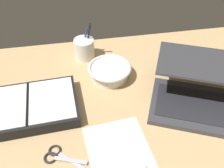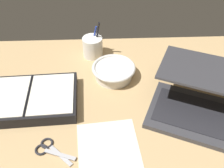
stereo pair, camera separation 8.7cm
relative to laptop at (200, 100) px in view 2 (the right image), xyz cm
name	(u,v)px [view 2 (the right image)]	position (x,y,z in cm)	size (l,w,h in cm)	color
desk_top	(129,121)	(-24.01, -3.11, -6.13)	(140.00, 100.00, 2.00)	tan
laptop	(200,100)	(0.00, 0.00, 0.00)	(41.58, 41.92, 14.13)	#38383D
bowl	(114,71)	(-28.29, 18.86, -2.10)	(17.11, 17.11, 5.38)	silver
pen_cup	(93,47)	(-36.64, 33.92, -0.64)	(8.57, 8.57, 16.59)	white
planner	(30,99)	(-58.55, 5.78, -2.90)	(33.93, 23.37, 4.65)	black
scissors	(48,148)	(-49.66, -13.58, -4.79)	(12.74, 10.14, 0.80)	#B7B7BC
paper_sheet_front	(111,162)	(-30.89, -18.57, -5.05)	(18.51, 29.35, 0.16)	silver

